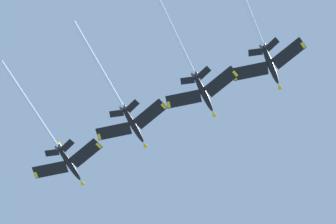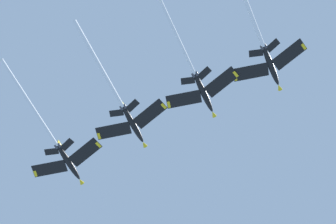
{
  "view_description": "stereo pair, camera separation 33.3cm",
  "coord_description": "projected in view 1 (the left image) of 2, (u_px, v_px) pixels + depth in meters",
  "views": [
    {
      "loc": [
        -31.24,
        41.51,
        1.73
      ],
      "look_at": [
        -10.96,
        16.26,
        142.7
      ],
      "focal_mm": 59.59,
      "sensor_mm": 36.0,
      "label": 1
    },
    {
      "loc": [
        -30.98,
        41.72,
        1.73
      ],
      "look_at": [
        -10.96,
        16.26,
        142.7
      ],
      "focal_mm": 59.59,
      "sensor_mm": 36.0,
      "label": 2
    }
  ],
  "objects": [
    {
      "name": "jet_inner_right",
      "position": [
        258.0,
        34.0,
        138.01
      ],
      "size": [
        19.66,
        42.28,
        12.81
      ],
      "color": "black"
    },
    {
      "name": "jet_centre",
      "position": [
        194.0,
        73.0,
        140.56
      ],
      "size": [
        19.66,
        41.26,
        11.62
      ],
      "color": "black"
    },
    {
      "name": "jet_inner_left",
      "position": [
        122.0,
        105.0,
        142.47
      ],
      "size": [
        19.68,
        37.21,
        11.52
      ],
      "color": "black"
    },
    {
      "name": "jet_far_left",
      "position": [
        60.0,
        150.0,
        145.59
      ],
      "size": [
        19.67,
        38.43,
        11.29
      ],
      "color": "black"
    }
  ]
}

